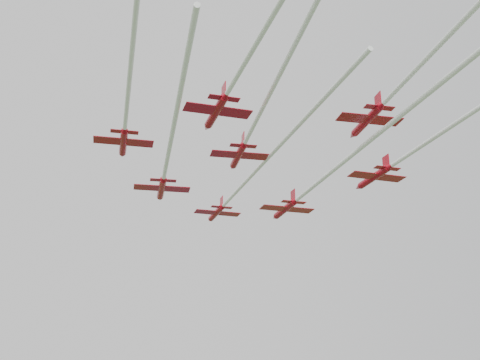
{
  "coord_description": "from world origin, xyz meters",
  "views": [
    {
      "loc": [
        -8.87,
        -86.9,
        25.49
      ],
      "look_at": [
        1.72,
        0.03,
        57.07
      ],
      "focal_mm": 45.0,
      "sensor_mm": 36.0,
      "label": 1
    }
  ],
  "objects": [
    {
      "name": "jet_row2_right",
      "position": [
        13.27,
        -6.79,
        55.54
      ],
      "size": [
        14.12,
        63.17,
        2.72
      ],
      "rotation": [
        0.0,
        0.0,
        0.16
      ],
      "color": "#A70818"
    },
    {
      "name": "jet_row3_right",
      "position": [
        24.71,
        -23.27,
        56.55
      ],
      "size": [
        15.56,
        66.45,
        2.58
      ],
      "rotation": [
        0.0,
        0.0,
        0.18
      ],
      "color": "#A70818"
    },
    {
      "name": "jet_row3_left",
      "position": [
        -13.8,
        -28.48,
        58.01
      ],
      "size": [
        9.98,
        64.87,
        2.4
      ],
      "rotation": [
        0.0,
        0.0,
        0.1
      ],
      "color": "#A70818"
    },
    {
      "name": "jet_row3_mid",
      "position": [
        2.09,
        -25.58,
        58.59
      ],
      "size": [
        8.93,
        69.07,
        2.51
      ],
      "rotation": [
        0.0,
        0.0,
        0.07
      ],
      "color": "#A70818"
    },
    {
      "name": "jet_lead",
      "position": [
        3.11,
        5.56,
        58.57
      ],
      "size": [
        15.24,
        65.68,
        2.61
      ],
      "rotation": [
        0.0,
        0.0,
        0.18
      ],
      "color": "#A70818"
    },
    {
      "name": "jet_row4_left",
      "position": [
        -1.33,
        -40.4,
        56.4
      ],
      "size": [
        13.32,
        58.91,
        2.34
      ],
      "rotation": [
        0.0,
        0.0,
        0.17
      ],
      "color": "#A70818"
    },
    {
      "name": "jet_row2_left",
      "position": [
        -9.53,
        -8.48,
        56.67
      ],
      "size": [
        8.93,
        54.63,
        2.65
      ],
      "rotation": [
        0.0,
        0.0,
        0.06
      ],
      "color": "#A70818"
    },
    {
      "name": "jet_row4_right",
      "position": [
        16.18,
        -34.76,
        57.75
      ],
      "size": [
        8.63,
        53.16,
        2.43
      ],
      "rotation": [
        0.0,
        0.0,
        0.09
      ],
      "color": "#A70818"
    }
  ]
}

